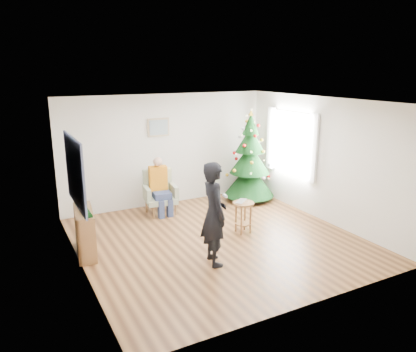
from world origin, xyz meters
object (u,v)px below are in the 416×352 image
armchair (160,198)px  console (85,232)px  stool (243,217)px  standing_man (214,214)px  christmas_tree (250,160)px

armchair → console: (-1.91, -1.32, 0.05)m
stool → console: console is taller
armchair → console: size_ratio=0.97×
console → standing_man: bearing=-29.6°
armchair → stool: bearing=-52.7°
armchair → standing_man: standing_man is taller
christmas_tree → stool: christmas_tree is taller
christmas_tree → stool: (-1.27, -1.71, -0.67)m
stool → standing_man: size_ratio=0.36×
christmas_tree → standing_man: (-2.39, -2.58, -0.13)m
stool → armchair: size_ratio=0.65×
stool → standing_man: (-1.13, -0.87, 0.55)m
standing_man → console: size_ratio=1.73×
standing_man → stool: bearing=-43.8°
armchair → standing_man: 2.74m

